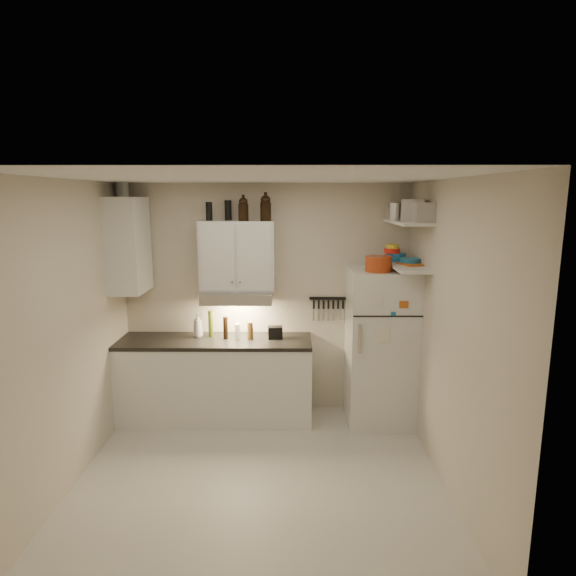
{
  "coord_description": "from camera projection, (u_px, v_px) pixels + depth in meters",
  "views": [
    {
      "loc": [
        0.28,
        -3.84,
        2.45
      ],
      "look_at": [
        0.25,
        0.9,
        1.55
      ],
      "focal_mm": 30.0,
      "sensor_mm": 36.0,
      "label": 1
    }
  ],
  "objects": [
    {
      "name": "countertop",
      "position": [
        215.0,
        341.0,
        5.25
      ],
      "size": [
        2.1,
        0.62,
        0.04
      ],
      "primitive_type": "cube",
      "color": "black",
      "rests_on": "base_cabinet"
    },
    {
      "name": "knife_strip",
      "position": [
        328.0,
        298.0,
        5.44
      ],
      "size": [
        0.42,
        0.02,
        0.03
      ],
      "primitive_type": "cube",
      "color": "black",
      "rests_on": "back_wall"
    },
    {
      "name": "thermos_a",
      "position": [
        228.0,
        210.0,
        5.17
      ],
      "size": [
        0.08,
        0.08,
        0.22
      ],
      "primitive_type": "cylinder",
      "rotation": [
        0.0,
        0.0,
        -0.05
      ],
      "color": "black",
      "rests_on": "upper_cabinet"
    },
    {
      "name": "left_wall",
      "position": [
        64.0,
        337.0,
        4.0
      ],
      "size": [
        0.02,
        3.0,
        2.6
      ],
      "primitive_type": "cube",
      "color": "beige",
      "rests_on": "ground"
    },
    {
      "name": "soap_bottle",
      "position": [
        198.0,
        324.0,
        5.31
      ],
      "size": [
        0.15,
        0.15,
        0.3
      ],
      "primitive_type": "imported",
      "rotation": [
        0.0,
        0.0,
        0.38
      ],
      "color": "white",
      "rests_on": "countertop"
    },
    {
      "name": "side_jar",
      "position": [
        122.0,
        189.0,
        5.07
      ],
      "size": [
        0.14,
        0.14,
        0.17
      ],
      "primitive_type": "cylinder",
      "rotation": [
        0.0,
        0.0,
        -0.1
      ],
      "color": "silver",
      "rests_on": "side_cabinet"
    },
    {
      "name": "clear_bottle",
      "position": [
        237.0,
        331.0,
        5.24
      ],
      "size": [
        0.07,
        0.07,
        0.17
      ],
      "primitive_type": "cylinder",
      "rotation": [
        0.0,
        0.0,
        -0.14
      ],
      "color": "silver",
      "rests_on": "countertop"
    },
    {
      "name": "upper_cabinet",
      "position": [
        238.0,
        256.0,
        5.21
      ],
      "size": [
        0.8,
        0.33,
        0.75
      ],
      "primitive_type": "cube",
      "color": "white",
      "rests_on": "back_wall"
    },
    {
      "name": "red_jar",
      "position": [
        250.0,
        333.0,
        5.27
      ],
      "size": [
        0.08,
        0.08,
        0.13
      ],
      "primitive_type": "cylinder",
      "rotation": [
        0.0,
        0.0,
        -0.22
      ],
      "color": "#AA3813",
      "rests_on": "countertop"
    },
    {
      "name": "growler_b",
      "position": [
        266.0,
        208.0,
        5.03
      ],
      "size": [
        0.15,
        0.15,
        0.28
      ],
      "primitive_type": null,
      "rotation": [
        0.0,
        0.0,
        0.37
      ],
      "color": "black",
      "rests_on": "upper_cabinet"
    },
    {
      "name": "floor",
      "position": [
        259.0,
        481.0,
        4.24
      ],
      "size": [
        3.2,
        3.0,
        0.02
      ],
      "primitive_type": "cube",
      "color": "beige",
      "rests_on": "ground"
    },
    {
      "name": "stock_pot",
      "position": [
        397.0,
        211.0,
        5.12
      ],
      "size": [
        0.3,
        0.3,
        0.17
      ],
      "primitive_type": "cylinder",
      "rotation": [
        0.0,
        0.0,
        -0.28
      ],
      "color": "silver",
      "rests_on": "shelf_hi"
    },
    {
      "name": "bowl_teal",
      "position": [
        396.0,
        257.0,
        5.15
      ],
      "size": [
        0.21,
        0.21,
        0.09
      ],
      "primitive_type": "cylinder",
      "color": "#1C6B9D",
      "rests_on": "shelf_lo"
    },
    {
      "name": "ceiling",
      "position": [
        255.0,
        176.0,
        3.75
      ],
      "size": [
        3.2,
        3.0,
        0.02
      ],
      "primitive_type": "cube",
      "color": "white",
      "rests_on": "ground"
    },
    {
      "name": "vinegar_bottle",
      "position": [
        226.0,
        328.0,
        5.24
      ],
      "size": [
        0.07,
        0.07,
        0.25
      ],
      "primitive_type": "cylinder",
      "rotation": [
        0.0,
        0.0,
        -0.36
      ],
      "color": "black",
      "rests_on": "countertop"
    },
    {
      "name": "spice_jar",
      "position": [
        384.0,
        266.0,
        5.01
      ],
      "size": [
        0.06,
        0.06,
        0.09
      ],
      "primitive_type": "cylinder",
      "rotation": [
        0.0,
        0.0,
        -0.06
      ],
      "color": "silver",
      "rests_on": "fridge"
    },
    {
      "name": "back_wall",
      "position": [
        266.0,
        299.0,
        5.47
      ],
      "size": [
        3.2,
        0.02,
        2.6
      ],
      "primitive_type": "cube",
      "color": "beige",
      "rests_on": "ground"
    },
    {
      "name": "dutch_oven",
      "position": [
        378.0,
        264.0,
        4.9
      ],
      "size": [
        0.31,
        0.31,
        0.16
      ],
      "primitive_type": "cylinder",
      "rotation": [
        0.0,
        0.0,
        -0.17
      ],
      "color": "#AA3813",
      "rests_on": "fridge"
    },
    {
      "name": "thermos_b",
      "position": [
        209.0,
        211.0,
        5.12
      ],
      "size": [
        0.09,
        0.09,
        0.2
      ],
      "primitive_type": "cylinder",
      "rotation": [
        0.0,
        0.0,
        -0.32
      ],
      "color": "black",
      "rests_on": "upper_cabinet"
    },
    {
      "name": "pepper_mill",
      "position": [
        250.0,
        331.0,
        5.23
      ],
      "size": [
        0.07,
        0.07,
        0.19
      ],
      "primitive_type": "cylinder",
      "rotation": [
        0.0,
        0.0,
        -0.21
      ],
      "color": "brown",
      "rests_on": "countertop"
    },
    {
      "name": "growler_a",
      "position": [
        243.0,
        209.0,
        5.03
      ],
      "size": [
        0.14,
        0.14,
        0.25
      ],
      "primitive_type": null,
      "rotation": [
        0.0,
        0.0,
        -0.33
      ],
      "color": "black",
      "rests_on": "upper_cabinet"
    },
    {
      "name": "bowl_orange",
      "position": [
        392.0,
        251.0,
        5.12
      ],
      "size": [
        0.17,
        0.17,
        0.05
      ],
      "primitive_type": "cylinder",
      "color": "red",
      "rests_on": "bowl_teal"
    },
    {
      "name": "book_stack",
      "position": [
        412.0,
        268.0,
        4.86
      ],
      "size": [
        0.28,
        0.31,
        0.09
      ],
      "primitive_type": "cube",
      "rotation": [
        0.0,
        0.0,
        0.29
      ],
      "color": "#C05918",
      "rests_on": "fridge"
    },
    {
      "name": "bowl_yellow",
      "position": [
        392.0,
        246.0,
        5.11
      ],
      "size": [
        0.13,
        0.13,
        0.04
      ],
      "primitive_type": "cylinder",
      "color": "yellow",
      "rests_on": "bowl_orange"
    },
    {
      "name": "plates",
      "position": [
        410.0,
        261.0,
        4.95
      ],
      "size": [
        0.27,
        0.27,
        0.06
      ],
      "primitive_type": "cylinder",
      "rotation": [
        0.0,
        0.0,
        0.2
      ],
      "color": "#1C6B9D",
      "rests_on": "shelf_lo"
    },
    {
      "name": "base_cabinet",
      "position": [
        216.0,
        381.0,
        5.33
      ],
      "size": [
        2.1,
        0.6,
        0.88
      ],
      "primitive_type": "cube",
      "color": "white",
      "rests_on": "floor"
    },
    {
      "name": "oil_bottle",
      "position": [
        211.0,
        324.0,
        5.32
      ],
      "size": [
        0.06,
        0.06,
        0.3
      ],
      "primitive_type": "cylinder",
      "rotation": [
        0.0,
        0.0,
        0.13
      ],
      "color": "#495A16",
      "rests_on": "countertop"
    },
    {
      "name": "tin_a",
      "position": [
        413.0,
        210.0,
        4.65
      ],
      "size": [
        0.25,
        0.24,
        0.21
      ],
      "primitive_type": "cube",
      "rotation": [
        0.0,
        0.0,
        -0.25
      ],
      "color": "#AAAAAD",
      "rests_on": "shelf_hi"
    },
    {
      "name": "range_hood",
      "position": [
        238.0,
        296.0,
        5.22
      ],
      "size": [
        0.76,
        0.46,
        0.12
      ],
      "primitive_type": "cube",
      "color": "silver",
      "rests_on": "back_wall"
    },
    {
      "name": "caddy",
      "position": [
        275.0,
        332.0,
        5.27
      ],
      "size": [
        0.17,
        0.12,
        0.13
      ],
      "primitive_type": "cube",
      "rotation": [
        0.0,
        0.0,
        0.09
      ],
      "color": "black",
      "rests_on": "countertop"
    },
    {
      "name": "tin_b",
      "position": [
        424.0,
        213.0,
        4.45
      ],
      "size": [
        0.19,
        0.19,
        0.19
      ],
      "primitive_type": "cube",
      "rotation": [
        0.0,
        0.0,
        0.01
      ],
      "color": "#AAAAAD",
      "rests_on": "shelf_hi"
    },
    {
      "name": "side_cabinet",
      "position": [
        128.0,
        245.0,
        5.06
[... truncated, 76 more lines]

